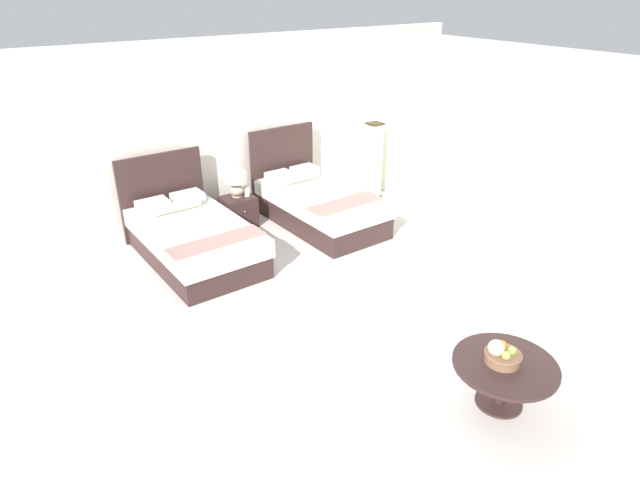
# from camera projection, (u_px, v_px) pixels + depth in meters

# --- Properties ---
(ground_plane) EXTENTS (9.37, 10.23, 0.02)m
(ground_plane) POSITION_uv_depth(u_px,v_px,m) (348.00, 302.00, 6.45)
(ground_plane) COLOR beige
(wall_back) EXTENTS (9.37, 0.12, 2.72)m
(wall_back) POSITION_uv_depth(u_px,v_px,m) (217.00, 131.00, 8.29)
(wall_back) COLOR white
(wall_back) RESTS_ON ground
(wall_side_right) EXTENTS (0.12, 5.83, 2.72)m
(wall_side_right) POSITION_uv_depth(u_px,v_px,m) (494.00, 144.00, 7.64)
(wall_side_right) COLOR white
(wall_side_right) RESTS_ON ground
(bed_near_window) EXTENTS (1.28, 2.16, 1.24)m
(bed_near_window) POSITION_uv_depth(u_px,v_px,m) (193.00, 237.00, 7.31)
(bed_near_window) COLOR #32211F
(bed_near_window) RESTS_ON ground
(bed_near_corner) EXTENTS (1.21, 2.19, 1.32)m
(bed_near_corner) POSITION_uv_depth(u_px,v_px,m) (317.00, 204.00, 8.38)
(bed_near_corner) COLOR #32211F
(bed_near_corner) RESTS_ON ground
(nightstand) EXTENTS (0.49, 0.43, 0.48)m
(nightstand) POSITION_uv_depth(u_px,v_px,m) (239.00, 212.00, 8.30)
(nightstand) COLOR #32211F
(nightstand) RESTS_ON ground
(table_lamp) EXTENTS (0.33, 0.33, 0.40)m
(table_lamp) POSITION_uv_depth(u_px,v_px,m) (236.00, 181.00, 8.10)
(table_lamp) COLOR tan
(table_lamp) RESTS_ON nightstand
(vase) EXTENTS (0.08, 0.08, 0.16)m
(vase) POSITION_uv_depth(u_px,v_px,m) (247.00, 191.00, 8.20)
(vase) COLOR silver
(vase) RESTS_ON nightstand
(coffee_table) EXTENTS (0.91, 0.91, 0.45)m
(coffee_table) POSITION_uv_depth(u_px,v_px,m) (504.00, 372.00, 4.76)
(coffee_table) COLOR #32211F
(coffee_table) RESTS_ON ground
(fruit_bowl) EXTENTS (0.33, 0.33, 0.22)m
(fruit_bowl) POSITION_uv_depth(u_px,v_px,m) (502.00, 354.00, 4.70)
(fruit_bowl) COLOR brown
(fruit_bowl) RESTS_ON coffee_table
(floor_lamp_corner) EXTENTS (0.25, 0.25, 1.30)m
(floor_lamp_corner) POSITION_uv_depth(u_px,v_px,m) (373.00, 161.00, 9.26)
(floor_lamp_corner) COLOR #2E2812
(floor_lamp_corner) RESTS_ON ground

